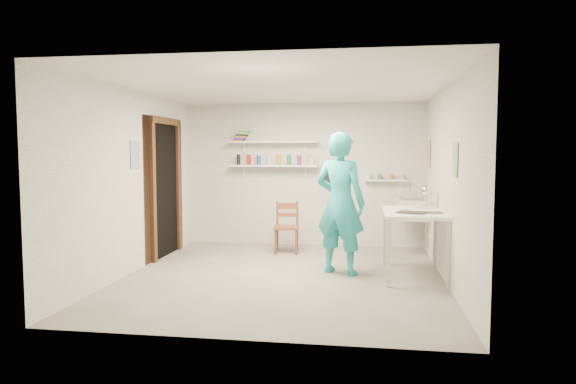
# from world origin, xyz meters

# --- Properties ---
(floor) EXTENTS (4.00, 4.50, 0.02)m
(floor) POSITION_xyz_m (0.00, 0.00, -0.01)
(floor) COLOR slate
(floor) RESTS_ON ground
(ceiling) EXTENTS (4.00, 4.50, 0.02)m
(ceiling) POSITION_xyz_m (0.00, 0.00, 2.41)
(ceiling) COLOR silver
(ceiling) RESTS_ON wall_back
(wall_back) EXTENTS (4.00, 0.02, 2.40)m
(wall_back) POSITION_xyz_m (0.00, 2.26, 1.20)
(wall_back) COLOR silver
(wall_back) RESTS_ON ground
(wall_front) EXTENTS (4.00, 0.02, 2.40)m
(wall_front) POSITION_xyz_m (0.00, -2.26, 1.20)
(wall_front) COLOR silver
(wall_front) RESTS_ON ground
(wall_left) EXTENTS (0.02, 4.50, 2.40)m
(wall_left) POSITION_xyz_m (-2.01, 0.00, 1.20)
(wall_left) COLOR silver
(wall_left) RESTS_ON ground
(wall_right) EXTENTS (0.02, 4.50, 2.40)m
(wall_right) POSITION_xyz_m (2.01, 0.00, 1.20)
(wall_right) COLOR silver
(wall_right) RESTS_ON ground
(doorway_recess) EXTENTS (0.02, 0.90, 2.00)m
(doorway_recess) POSITION_xyz_m (-1.99, 1.05, 1.00)
(doorway_recess) COLOR black
(doorway_recess) RESTS_ON wall_left
(corridor_box) EXTENTS (1.40, 1.50, 2.10)m
(corridor_box) POSITION_xyz_m (-2.70, 1.05, 1.05)
(corridor_box) COLOR brown
(corridor_box) RESTS_ON ground
(door_lintel) EXTENTS (0.06, 1.05, 0.10)m
(door_lintel) POSITION_xyz_m (-1.97, 1.05, 2.05)
(door_lintel) COLOR brown
(door_lintel) RESTS_ON wall_left
(door_jamb_near) EXTENTS (0.06, 0.10, 2.00)m
(door_jamb_near) POSITION_xyz_m (-1.97, 0.55, 1.00)
(door_jamb_near) COLOR brown
(door_jamb_near) RESTS_ON ground
(door_jamb_far) EXTENTS (0.06, 0.10, 2.00)m
(door_jamb_far) POSITION_xyz_m (-1.97, 1.55, 1.00)
(door_jamb_far) COLOR brown
(door_jamb_far) RESTS_ON ground
(shelf_lower) EXTENTS (1.50, 0.22, 0.03)m
(shelf_lower) POSITION_xyz_m (-0.50, 2.13, 1.35)
(shelf_lower) COLOR white
(shelf_lower) RESTS_ON wall_back
(shelf_upper) EXTENTS (1.50, 0.22, 0.03)m
(shelf_upper) POSITION_xyz_m (-0.50, 2.13, 1.75)
(shelf_upper) COLOR white
(shelf_upper) RESTS_ON wall_back
(ledge_shelf) EXTENTS (0.70, 0.14, 0.03)m
(ledge_shelf) POSITION_xyz_m (1.35, 2.17, 1.12)
(ledge_shelf) COLOR white
(ledge_shelf) RESTS_ON wall_back
(poster_left) EXTENTS (0.01, 0.28, 0.36)m
(poster_left) POSITION_xyz_m (-1.99, 0.05, 1.55)
(poster_left) COLOR #334C7F
(poster_left) RESTS_ON wall_left
(poster_right_a) EXTENTS (0.01, 0.34, 0.42)m
(poster_right_a) POSITION_xyz_m (1.99, 1.80, 1.55)
(poster_right_a) COLOR #995933
(poster_right_a) RESTS_ON wall_right
(poster_right_b) EXTENTS (0.01, 0.30, 0.38)m
(poster_right_b) POSITION_xyz_m (1.99, -0.55, 1.50)
(poster_right_b) COLOR #3F724C
(poster_right_b) RESTS_ON wall_right
(belfast_sink) EXTENTS (0.48, 0.60, 0.30)m
(belfast_sink) POSITION_xyz_m (1.75, 1.70, 0.70)
(belfast_sink) COLOR white
(belfast_sink) RESTS_ON wall_right
(man) EXTENTS (0.79, 0.67, 1.84)m
(man) POSITION_xyz_m (0.70, 0.27, 0.92)
(man) COLOR #24AEB4
(man) RESTS_ON ground
(wall_clock) EXTENTS (0.32, 0.16, 0.33)m
(wall_clock) POSITION_xyz_m (0.62, 0.48, 1.23)
(wall_clock) COLOR #F1E7A4
(wall_clock) RESTS_ON man
(wooden_chair) EXTENTS (0.41, 0.39, 0.81)m
(wooden_chair) POSITION_xyz_m (-0.18, 1.49, 0.41)
(wooden_chair) COLOR brown
(wooden_chair) RESTS_ON ground
(work_table) EXTENTS (0.76, 1.26, 0.84)m
(work_table) POSITION_xyz_m (1.64, 0.25, 0.42)
(work_table) COLOR white
(work_table) RESTS_ON ground
(desk_lamp) EXTENTS (0.16, 0.16, 0.16)m
(desk_lamp) POSITION_xyz_m (1.85, 0.76, 1.06)
(desk_lamp) COLOR silver
(desk_lamp) RESTS_ON work_table
(spray_cans) EXTENTS (1.29, 0.06, 0.17)m
(spray_cans) POSITION_xyz_m (-0.50, 2.13, 1.45)
(spray_cans) COLOR black
(spray_cans) RESTS_ON shelf_lower
(book_stack) EXTENTS (0.28, 0.14, 0.17)m
(book_stack) POSITION_xyz_m (-1.05, 2.13, 1.85)
(book_stack) COLOR red
(book_stack) RESTS_ON shelf_upper
(ledge_pots) EXTENTS (0.48, 0.07, 0.09)m
(ledge_pots) POSITION_xyz_m (1.35, 2.17, 1.18)
(ledge_pots) COLOR silver
(ledge_pots) RESTS_ON ledge_shelf
(papers) EXTENTS (0.30, 0.22, 0.02)m
(papers) POSITION_xyz_m (1.64, 0.25, 0.85)
(papers) COLOR silver
(papers) RESTS_ON work_table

